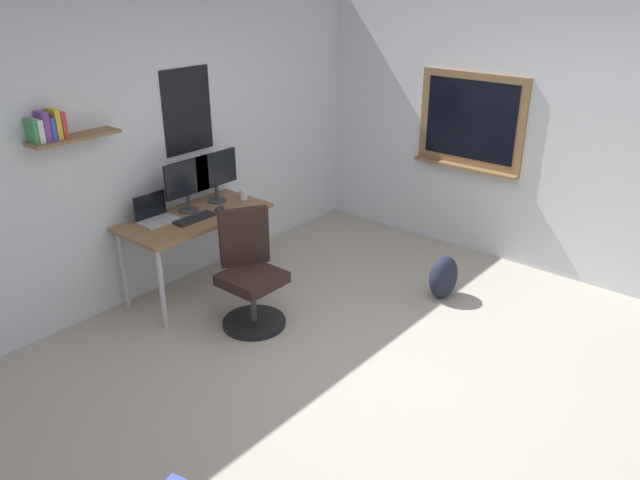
{
  "coord_description": "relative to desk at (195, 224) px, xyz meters",
  "views": [
    {
      "loc": [
        -3.1,
        -1.97,
        2.7
      ],
      "look_at": [
        0.1,
        0.72,
        0.85
      ],
      "focal_mm": 34.64,
      "sensor_mm": 36.0,
      "label": 1
    }
  ],
  "objects": [
    {
      "name": "ground_plane",
      "position": [
        -0.0,
        -2.05,
        -0.66
      ],
      "size": [
        5.2,
        5.2,
        0.0
      ],
      "primitive_type": "plane",
      "color": "#ADA393",
      "rests_on": "ground"
    },
    {
      "name": "wall_right",
      "position": [
        2.45,
        -2.02,
        0.64
      ],
      "size": [
        0.22,
        5.0,
        2.6
      ],
      "color": "silver",
      "rests_on": "ground"
    },
    {
      "name": "monitor_secondary",
      "position": [
        0.36,
        0.1,
        0.35
      ],
      "size": [
        0.46,
        0.17,
        0.46
      ],
      "color": "#38383D",
      "rests_on": "desk"
    },
    {
      "name": "laptop",
      "position": [
        -0.29,
        0.15,
        0.13
      ],
      "size": [
        0.31,
        0.21,
        0.23
      ],
      "color": "#ADAFB5",
      "rests_on": "desk"
    },
    {
      "name": "coffee_mug",
      "position": [
        0.55,
        -0.03,
        0.12
      ],
      "size": [
        0.08,
        0.08,
        0.09
      ],
      "primitive_type": "cylinder",
      "color": "silver",
      "rests_on": "desk"
    },
    {
      "name": "wall_back",
      "position": [
        -0.01,
        0.4,
        0.64
      ],
      "size": [
        5.0,
        0.3,
        2.6
      ],
      "color": "silver",
      "rests_on": "ground"
    },
    {
      "name": "desk",
      "position": [
        0.0,
        0.0,
        0.0
      ],
      "size": [
        1.3,
        0.64,
        0.74
      ],
      "color": "olive",
      "rests_on": "ground"
    },
    {
      "name": "monitor_primary",
      "position": [
        0.03,
        0.1,
        0.35
      ],
      "size": [
        0.46,
        0.17,
        0.46
      ],
      "color": "#38383D",
      "rests_on": "desk"
    },
    {
      "name": "office_chair",
      "position": [
        -0.07,
        -0.73,
        -0.25
      ],
      "size": [
        0.55,
        0.56,
        0.95
      ],
      "color": "black",
      "rests_on": "ground"
    },
    {
      "name": "computer_mouse",
      "position": [
        0.21,
        -0.08,
        0.1
      ],
      "size": [
        0.1,
        0.06,
        0.03
      ],
      "primitive_type": "ellipsoid",
      "color": "#262628",
      "rests_on": "desk"
    },
    {
      "name": "backpack",
      "position": [
        1.32,
        -1.73,
        -0.47
      ],
      "size": [
        0.32,
        0.22,
        0.39
      ],
      "primitive_type": "ellipsoid",
      "color": "#1E2333",
      "rests_on": "ground"
    },
    {
      "name": "keyboard",
      "position": [
        -0.07,
        -0.08,
        0.09
      ],
      "size": [
        0.37,
        0.13,
        0.02
      ],
      "primitive_type": "cube",
      "color": "black",
      "rests_on": "desk"
    }
  ]
}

